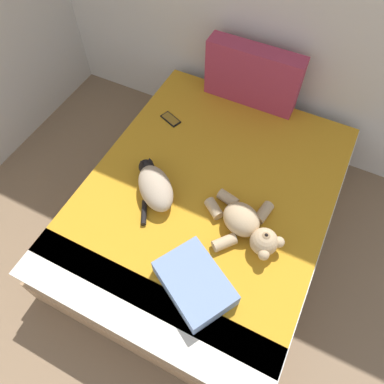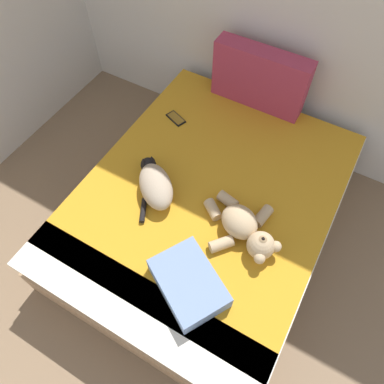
% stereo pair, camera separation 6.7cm
% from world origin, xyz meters
% --- Properties ---
extents(bed, '(1.53, 1.95, 0.47)m').
position_xyz_m(bed, '(1.75, 3.14, 0.23)').
color(bed, '#9E7A56').
rests_on(bed, ground_plane).
extents(patterned_cushion, '(0.67, 0.14, 0.43)m').
position_xyz_m(patterned_cushion, '(1.67, 4.02, 0.69)').
color(patterned_cushion, '#A5334C').
rests_on(patterned_cushion, bed).
extents(cat, '(0.38, 0.41, 0.15)m').
position_xyz_m(cat, '(1.46, 2.98, 0.54)').
color(cat, tan).
rests_on(cat, bed).
extents(teddy_bear, '(0.52, 0.42, 0.17)m').
position_xyz_m(teddy_bear, '(2.06, 2.98, 0.54)').
color(teddy_bear, tan).
rests_on(teddy_bear, bed).
extents(cell_phone, '(0.16, 0.12, 0.01)m').
position_xyz_m(cell_phone, '(1.25, 3.57, 0.48)').
color(cell_phone, black).
rests_on(cell_phone, bed).
extents(throw_pillow, '(0.49, 0.44, 0.11)m').
position_xyz_m(throw_pillow, '(1.94, 2.56, 0.53)').
color(throw_pillow, '#728CB7').
rests_on(throw_pillow, bed).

